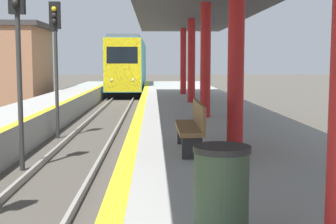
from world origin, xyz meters
TOP-DOWN VIEW (x-y plane):
  - train at (0.00, 39.61)m, footprint 2.65×18.54m
  - signal_mid at (-1.07, 9.49)m, footprint 0.36×0.31m
  - signal_far at (-1.19, 14.35)m, footprint 0.36×0.31m
  - station_canopy at (3.70, 12.50)m, footprint 4.47×26.25m
  - trash_bin at (2.77, 2.69)m, footprint 0.56×0.56m
  - bench at (2.85, 6.98)m, footprint 0.44×1.90m

SIDE VIEW (x-z plane):
  - trash_bin at x=2.77m, z-range 0.94..1.81m
  - bench at x=2.85m, z-range 0.97..1.89m
  - train at x=0.00m, z-range 0.04..4.62m
  - signal_mid at x=-1.07m, z-range 0.91..5.55m
  - signal_far at x=-1.19m, z-range 0.91..5.55m
  - station_canopy at x=3.70m, z-range 2.54..6.20m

